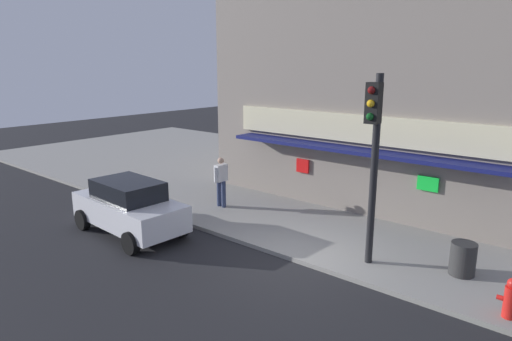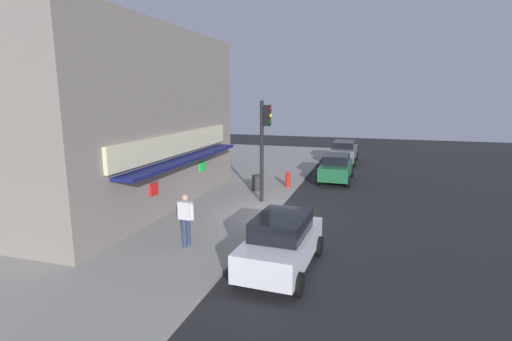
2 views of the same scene
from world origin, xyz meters
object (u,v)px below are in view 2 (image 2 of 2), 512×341
at_px(fire_hydrant, 288,179).
at_px(parked_car_grey, 344,152).
at_px(trash_can, 258,183).
at_px(traffic_light, 264,138).
at_px(pedestrian, 186,217).
at_px(parked_car_white, 281,242).
at_px(parked_car_green, 336,167).

bearing_deg(fire_hydrant, parked_car_grey, -13.23).
height_order(fire_hydrant, trash_can, fire_hydrant).
xyz_separation_m(traffic_light, pedestrian, (-6.08, 0.97, -2.06)).
bearing_deg(fire_hydrant, trash_can, 133.53).
bearing_deg(trash_can, parked_car_grey, -18.39).
height_order(fire_hydrant, parked_car_white, parked_car_white).
xyz_separation_m(pedestrian, parked_car_grey, (18.93, -3.64, -0.26)).
relative_size(traffic_light, pedestrian, 2.67).
bearing_deg(fire_hydrant, parked_car_green, -39.74).
distance_m(pedestrian, parked_car_green, 12.78).
distance_m(fire_hydrant, parked_car_green, 3.68).
distance_m(traffic_light, parked_car_grey, 13.33).
distance_m(pedestrian, parked_car_white, 3.46).
bearing_deg(parked_car_green, parked_car_grey, 0.88).
bearing_deg(parked_car_white, traffic_light, 20.15).
bearing_deg(pedestrian, fire_hydrant, -8.46).
relative_size(parked_car_grey, parked_car_white, 1.14).
bearing_deg(parked_car_white, trash_can, 21.17).
height_order(traffic_light, parked_car_white, traffic_light).
xyz_separation_m(fire_hydrant, parked_car_grey, (9.53, -2.24, 0.32)).
relative_size(traffic_light, trash_can, 5.89).
distance_m(traffic_light, parked_car_green, 7.13).
height_order(fire_hydrant, parked_car_green, parked_car_green).
xyz_separation_m(fire_hydrant, pedestrian, (-9.40, 1.40, 0.58)).
height_order(trash_can, parked_car_white, parked_car_white).
bearing_deg(parked_car_white, parked_car_green, -1.52).
bearing_deg(parked_car_grey, pedestrian, 169.12).
distance_m(trash_can, parked_car_green, 5.54).
bearing_deg(pedestrian, parked_car_green, -17.03).
height_order(trash_can, parked_car_green, parked_car_green).
distance_m(fire_hydrant, parked_car_grey, 9.80).
bearing_deg(traffic_light, trash_can, 24.41).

